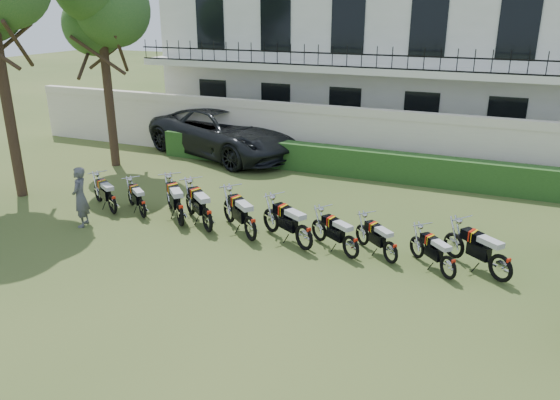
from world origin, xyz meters
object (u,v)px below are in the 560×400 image
(motorcycle_4, at_px, (250,223))
(motorcycle_3, at_px, (207,214))
(motorcycle_2, at_px, (180,209))
(motorcycle_0, at_px, (112,200))
(tree_west_near, at_px, (100,1))
(motorcycle_7, at_px, (391,247))
(motorcycle_5, at_px, (304,231))
(motorcycle_9, at_px, (502,262))
(motorcycle_6, at_px, (351,242))
(motorcycle_1, at_px, (142,204))
(inspector, at_px, (80,197))
(suv, at_px, (225,132))
(motorcycle_8, at_px, (449,262))

(motorcycle_4, bearing_deg, motorcycle_3, 126.65)
(motorcycle_2, bearing_deg, motorcycle_0, 135.05)
(motorcycle_0, bearing_deg, motorcycle_4, -60.59)
(tree_west_near, bearing_deg, motorcycle_0, -52.12)
(tree_west_near, height_order, motorcycle_7, tree_west_near)
(tree_west_near, bearing_deg, motorcycle_5, -25.23)
(motorcycle_9, bearing_deg, motorcycle_6, 130.73)
(tree_west_near, xyz_separation_m, motorcycle_2, (5.62, -4.26, -5.36))
(motorcycle_1, height_order, inspector, inspector)
(motorcycle_5, xyz_separation_m, motorcycle_9, (4.55, 0.15, -0.01))
(motorcycle_1, height_order, motorcycle_2, motorcycle_2)
(motorcycle_0, bearing_deg, tree_west_near, 69.22)
(tree_west_near, height_order, motorcycle_0, tree_west_near)
(motorcycle_4, bearing_deg, inspector, 139.58)
(motorcycle_3, height_order, motorcycle_6, motorcycle_3)
(motorcycle_9, xyz_separation_m, suv, (-10.72, 7.19, 0.44))
(motorcycle_7, relative_size, inspector, 0.80)
(motorcycle_0, height_order, suv, suv)
(motorcycle_0, bearing_deg, inspector, -160.77)
(motorcycle_2, distance_m, motorcycle_5, 3.68)
(motorcycle_7, distance_m, suv, 11.01)
(motorcycle_7, xyz_separation_m, suv, (-8.30, 7.22, 0.52))
(tree_west_near, bearing_deg, motorcycle_4, -29.29)
(motorcycle_3, relative_size, suv, 0.25)
(tree_west_near, xyz_separation_m, motorcycle_3, (6.51, -4.33, -5.35))
(motorcycle_7, xyz_separation_m, motorcycle_9, (2.42, 0.03, 0.08))
(motorcycle_1, distance_m, motorcycle_2, 1.34)
(motorcycle_5, xyz_separation_m, inspector, (-6.21, -0.86, 0.32))
(motorcycle_0, relative_size, motorcycle_5, 0.89)
(motorcycle_4, xyz_separation_m, motorcycle_5, (1.47, 0.01, -0.00))
(motorcycle_3, height_order, motorcycle_4, motorcycle_3)
(motorcycle_7, relative_size, motorcycle_9, 0.82)
(motorcycle_2, bearing_deg, motorcycle_8, -46.78)
(motorcycle_1, distance_m, motorcycle_5, 5.02)
(motorcycle_7, bearing_deg, motorcycle_6, 138.60)
(motorcycle_0, bearing_deg, motorcycle_7, -58.84)
(motorcycle_0, xyz_separation_m, motorcycle_4, (4.53, -0.15, 0.06))
(motorcycle_0, xyz_separation_m, suv, (-0.17, 7.19, 0.48))
(motorcycle_3, xyz_separation_m, motorcycle_6, (3.98, -0.06, -0.07))
(motorcycle_5, bearing_deg, motorcycle_3, 119.54)
(tree_west_near, relative_size, motorcycle_1, 5.56)
(motorcycle_3, xyz_separation_m, motorcycle_4, (1.31, -0.06, -0.01))
(motorcycle_2, xyz_separation_m, inspector, (-2.54, -0.98, 0.31))
(tree_west_near, relative_size, motorcycle_0, 4.85)
(motorcycle_2, xyz_separation_m, motorcycle_7, (5.81, -0.01, -0.10))
(motorcycle_1, height_order, motorcycle_6, motorcycle_6)
(motorcycle_6, bearing_deg, motorcycle_7, -48.90)
(motorcycle_5, distance_m, motorcycle_6, 1.20)
(suv, bearing_deg, motorcycle_7, -111.37)
(motorcycle_8, bearing_deg, motorcycle_5, 132.34)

